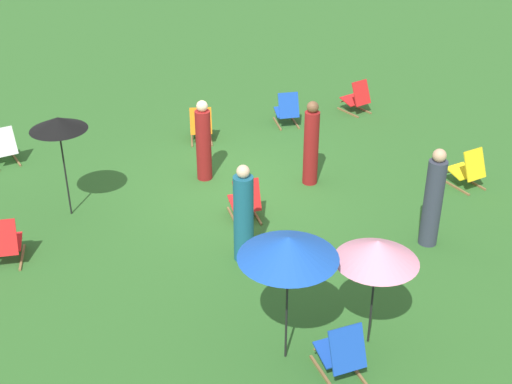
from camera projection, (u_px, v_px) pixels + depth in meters
ground_plane at (236, 187)px, 13.66m from camera, size 40.00×40.00×0.00m
deckchair_0 at (287, 110)px, 16.23m from camera, size 0.57×0.82×0.83m
deckchair_1 at (4, 243)px, 11.19m from camera, size 0.58×0.82×0.83m
deckchair_3 at (245, 201)px, 12.41m from camera, size 0.51×0.78×0.83m
deckchair_4 at (341, 353)px, 8.90m from camera, size 0.50×0.78×0.83m
deckchair_6 at (3, 147)px, 14.41m from camera, size 0.63×0.84×0.83m
deckchair_7 at (201, 126)px, 15.41m from camera, size 0.64×0.85×0.83m
deckchair_8 at (357, 98)px, 16.93m from camera, size 0.67×0.86×0.83m
deckchair_9 at (468, 170)px, 13.50m from camera, size 0.61×0.83×0.83m
umbrella_0 at (58, 124)px, 11.87m from camera, size 1.01×1.01×1.93m
umbrella_1 at (288, 248)px, 8.52m from camera, size 1.30×1.30×1.94m
umbrella_2 at (377, 251)px, 8.91m from camera, size 1.13×1.13×1.68m
person_0 at (311, 145)px, 13.42m from camera, size 0.41×0.41×1.74m
person_1 at (244, 216)px, 11.07m from camera, size 0.45×0.45×1.73m
person_2 at (433, 200)px, 11.46m from camera, size 0.45×0.45×1.79m
person_3 at (203, 142)px, 13.61m from camera, size 0.34×0.34×1.68m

